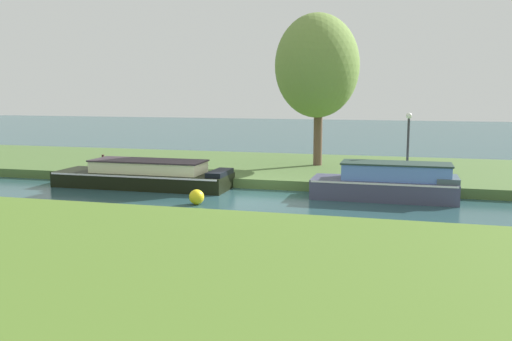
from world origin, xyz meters
The scene contains 9 objects.
ground_plane centered at (0.00, 0.00, 0.00)m, with size 120.00×120.00×0.00m, color #26494D.
riverbank_far centered at (0.00, 7.00, 0.20)m, with size 72.00×10.00×0.40m, color #4B6834.
riverbank_near centered at (0.00, -9.00, 0.20)m, with size 72.00×10.00×0.40m, color #507128.
slate_barge centered at (5.30, 1.20, 0.62)m, with size 5.36×1.87×1.40m.
black_narrowboat centered at (-4.75, 1.20, 0.50)m, with size 7.56×2.16×1.17m.
willow_tree_left centered at (1.66, 6.71, 5.23)m, with size 4.00×4.70×7.32m.
lamp_post centered at (5.97, 3.52, 2.16)m, with size 0.24×0.24×2.78m.
mooring_post_near centered at (-7.44, 2.41, 0.79)m, with size 0.12×0.12×0.78m, color #452F2A.
channel_buoy centered at (-1.32, -1.65, 0.27)m, with size 0.55×0.55×0.55m, color yellow.
Camera 1 is at (5.91, -20.09, 4.05)m, focal length 39.09 mm.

